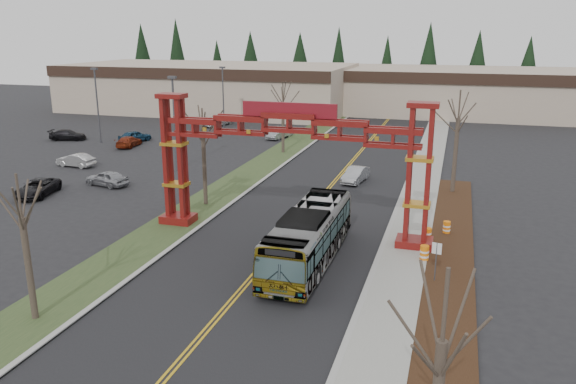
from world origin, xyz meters
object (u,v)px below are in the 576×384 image
at_px(parked_car_mid_b, 135,136).
at_px(barrel_south, 424,254).
at_px(bare_tree_median_mid, 203,136).
at_px(parked_car_far_c, 68,135).
at_px(light_pole_mid, 97,100).
at_px(bare_tree_median_near, 22,218).
at_px(parked_car_near_a, 107,178).
at_px(light_pole_far, 223,94).
at_px(parked_car_far_b, 216,121).
at_px(light_pole_near, 174,117).
at_px(parked_car_mid_a, 129,141).
at_px(bare_tree_right_near, 442,343).
at_px(barrel_mid, 427,235).
at_px(silver_sedan, 356,175).
at_px(parked_car_far_a, 279,133).
at_px(street_sign, 436,254).
at_px(barrel_north, 447,228).
at_px(gateway_arch, 289,145).
at_px(retail_building_west, 210,87).
at_px(bare_tree_right_far, 458,119).
at_px(bare_tree_median_far, 283,103).
at_px(parked_car_near_b, 76,160).
at_px(transit_bus, 309,236).
at_px(retail_building_east, 460,91).
at_px(parked_car_near_c, 37,188).

xyz_separation_m(parked_car_mid_b, barrel_south, (35.53, -27.07, -0.21)).
bearing_deg(bare_tree_median_mid, parked_car_far_c, 144.70).
relative_size(bare_tree_median_mid, light_pole_mid, 0.84).
bearing_deg(bare_tree_median_near, parked_car_near_a, 116.32).
xyz_separation_m(bare_tree_median_near, light_pole_far, (-12.04, 50.31, -0.10)).
bearing_deg(barrel_south, parked_car_far_b, 127.27).
xyz_separation_m(bare_tree_median_mid, light_pole_near, (-7.36, 9.40, -0.18)).
distance_m(parked_car_mid_a, bare_tree_right_near, 56.00).
relative_size(bare_tree_median_mid, light_pole_near, 0.84).
height_order(barrel_south, barrel_mid, barrel_south).
bearing_deg(silver_sedan, parked_car_far_a, 133.90).
distance_m(bare_tree_median_near, street_sign, 20.08).
relative_size(light_pole_far, barrel_north, 9.34).
bearing_deg(parked_car_far_c, barrel_mid, -132.74).
bearing_deg(barrel_north, parked_car_mid_a, 151.64).
xyz_separation_m(parked_car_near_a, parked_car_mid_b, (-8.39, 18.11, 0.02)).
bearing_deg(barrel_north, street_sign, -92.85).
bearing_deg(street_sign, parked_car_near_a, 157.27).
relative_size(gateway_arch, light_pole_far, 2.19).
distance_m(parked_car_mid_a, barrel_mid, 40.56).
relative_size(retail_building_west, bare_tree_right_near, 6.12).
height_order(gateway_arch, bare_tree_right_far, gateway_arch).
bearing_deg(barrel_south, bare_tree_median_far, 122.47).
bearing_deg(light_pole_near, parked_car_near_b, -170.75).
height_order(bare_tree_median_far, bare_tree_right_near, bare_tree_median_far).
height_order(parked_car_far_a, parked_car_far_b, parked_car_far_a).
distance_m(street_sign, barrel_mid, 5.99).
bearing_deg(transit_bus, parked_car_far_b, 120.20).
relative_size(parked_car_near_b, bare_tree_right_far, 0.47).
xyz_separation_m(parked_car_mid_b, bare_tree_right_near, (36.81, -45.46, 4.86)).
bearing_deg(street_sign, bare_tree_right_near, -87.97).
bearing_deg(silver_sedan, light_pole_far, 143.31).
xyz_separation_m(bare_tree_right_far, barrel_south, (-1.27, -15.37, -5.62)).
xyz_separation_m(bare_tree_median_near, barrel_north, (17.83, 17.12, -4.47)).
bearing_deg(parked_car_mid_a, retail_building_west, -89.76).
bearing_deg(light_pole_near, bare_tree_median_near, -75.25).
bearing_deg(parked_car_near_a, parked_car_mid_b, -143.87).
bearing_deg(barrel_mid, bare_tree_right_far, 83.96).
bearing_deg(street_sign, parked_car_far_c, 147.52).
height_order(gateway_arch, barrel_south, gateway_arch).
relative_size(parked_car_near_a, parked_car_near_b, 1.01).
bearing_deg(barrel_north, bare_tree_right_near, -89.58).
xyz_separation_m(gateway_arch, retail_building_east, (10.00, 61.95, -2.47)).
bearing_deg(parked_car_mid_b, parked_car_near_b, 116.69).
height_order(gateway_arch, retail_building_east, gateway_arch).
xyz_separation_m(parked_car_near_b, barrel_north, (35.30, -9.18, -0.20)).
bearing_deg(parked_car_far_b, bare_tree_median_near, -59.47).
height_order(parked_car_mid_a, bare_tree_right_near, bare_tree_right_near).
distance_m(parked_car_far_a, barrel_mid, 36.83).
relative_size(parked_car_near_b, parked_car_near_c, 0.84).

